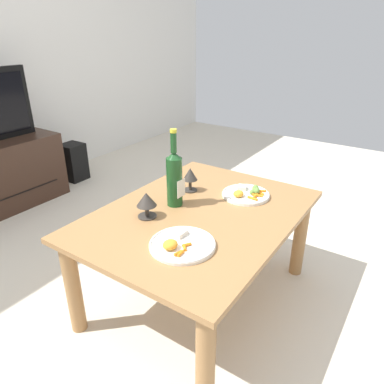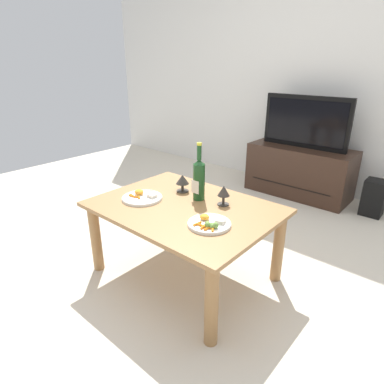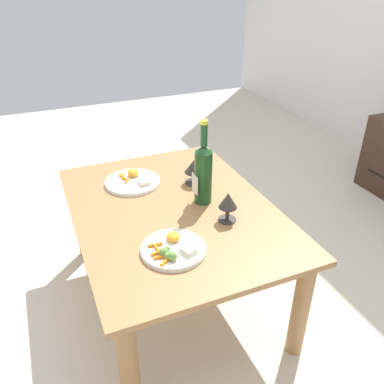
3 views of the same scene
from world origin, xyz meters
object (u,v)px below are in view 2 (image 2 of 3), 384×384
object	(u,v)px
wine_bottle	(199,178)
goblet_right	(224,192)
dinner_plate_left	(142,197)
dining_table	(184,218)
goblet_left	(182,180)
dinner_plate_right	(209,223)
floor_speaker	(374,198)
tv_stand	(299,171)
tv_screen	(306,122)

from	to	relation	value
wine_bottle	goblet_right	world-z (taller)	wine_bottle
dinner_plate_left	dining_table	bearing A→B (deg)	19.48
goblet_left	dining_table	bearing A→B (deg)	-44.95
goblet_right	dinner_plate_right	size ratio (longest dim) A/B	0.53
dining_table	floor_speaker	world-z (taller)	dining_table
tv_stand	dinner_plate_right	bearing A→B (deg)	-80.66
dining_table	goblet_right	xyz separation A→B (m)	(0.18, 0.17, 0.17)
tv_stand	dinner_plate_right	size ratio (longest dim) A/B	4.35
dinner_plate_right	dining_table	bearing A→B (deg)	159.58
tv_stand	goblet_left	distance (m)	1.73
dining_table	wine_bottle	size ratio (longest dim) A/B	2.97
tv_stand	dinner_plate_right	world-z (taller)	dinner_plate_right
dining_table	wine_bottle	bearing A→B (deg)	89.20
floor_speaker	wine_bottle	size ratio (longest dim) A/B	0.90
goblet_right	tv_screen	bearing A→B (deg)	97.35
dining_table	dinner_plate_right	size ratio (longest dim) A/B	4.61
tv_stand	floor_speaker	world-z (taller)	tv_stand
dining_table	wine_bottle	distance (m)	0.27
wine_bottle	dinner_plate_left	world-z (taller)	wine_bottle
tv_stand	tv_screen	distance (m)	0.52
tv_stand	dinner_plate_left	distance (m)	2.00
tv_screen	dinner_plate_left	xyz separation A→B (m)	(-0.24, -1.96, -0.26)
tv_stand	goblet_right	size ratio (longest dim) A/B	8.22
goblet_left	dinner_plate_right	size ratio (longest dim) A/B	0.50
dinner_plate_left	goblet_right	bearing A→B (deg)	30.64
goblet_right	wine_bottle	bearing A→B (deg)	-170.26
tv_stand	floor_speaker	distance (m)	0.75
dinner_plate_left	floor_speaker	bearing A→B (deg)	62.94
wine_bottle	dinner_plate_right	world-z (taller)	wine_bottle
goblet_left	dinner_plate_left	world-z (taller)	goblet_left
tv_screen	dinner_plate_right	bearing A→B (deg)	-80.65
floor_speaker	wine_bottle	distance (m)	1.89
dinner_plate_left	wine_bottle	bearing A→B (deg)	40.34
floor_speaker	goblet_left	xyz separation A→B (m)	(-0.88, -1.66, 0.42)
tv_screen	goblet_right	size ratio (longest dim) A/B	6.84
floor_speaker	goblet_right	size ratio (longest dim) A/B	2.65
tv_stand	floor_speaker	size ratio (longest dim) A/B	3.10
dining_table	dinner_plate_left	distance (m)	0.31
goblet_right	dinner_plate_right	world-z (taller)	goblet_right
dining_table	tv_screen	distance (m)	1.90
goblet_right	dinner_plate_left	size ratio (longest dim) A/B	0.49
floor_speaker	dinner_plate_left	distance (m)	2.20
tv_screen	goblet_right	bearing A→B (deg)	-82.65
wine_bottle	goblet_right	xyz separation A→B (m)	(0.17, 0.03, -0.06)
tv_screen	dinner_plate_right	distance (m)	2.01
dining_table	floor_speaker	xyz separation A→B (m)	(0.71, 1.83, -0.25)
tv_screen	floor_speaker	distance (m)	0.96
tv_stand	floor_speaker	bearing A→B (deg)	-2.50
dining_table	goblet_left	xyz separation A→B (m)	(-0.17, 0.17, 0.17)
dining_table	goblet_right	bearing A→B (deg)	44.30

